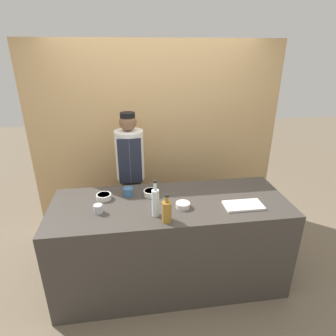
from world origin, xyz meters
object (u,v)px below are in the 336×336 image
bottle_vinegar (167,211)px  cup_blue (128,192)px  sauce_bowl_red (151,193)px  chef_center (131,176)px  bottle_clear (155,202)px  sauce_bowl_white (104,196)px  sauce_bowl_brown (183,205)px  cutting_board (243,205)px  cup_steel (98,209)px

bottle_vinegar → cup_blue: size_ratio=2.74×
sauce_bowl_red → chef_center: (-0.19, 0.59, -0.07)m
bottle_clear → sauce_bowl_white: bearing=142.5°
sauce_bowl_brown → bottle_clear: (-0.26, -0.10, 0.11)m
cutting_board → chef_center: chef_center is taller
bottle_vinegar → cutting_board: bearing=11.4°
cutting_board → chef_center: (-1.02, 0.92, -0.05)m
cutting_board → cup_steel: 1.32m
sauce_bowl_white → bottle_vinegar: bottle_vinegar is taller
sauce_bowl_brown → cutting_board: size_ratio=0.37×
sauce_bowl_brown → cup_blue: bearing=148.6°
sauce_bowl_brown → chef_center: 0.98m
bottle_vinegar → cup_steel: 0.63m
bottle_vinegar → bottle_clear: bottle_clear is taller
sauce_bowl_white → sauce_bowl_red: bearing=0.7°
cutting_board → bottle_clear: bottle_clear is taller
sauce_bowl_white → sauce_bowl_brown: size_ratio=1.11×
sauce_bowl_white → bottle_clear: (0.47, -0.36, 0.10)m
sauce_bowl_red → cup_blue: bearing=172.1°
sauce_bowl_brown → bottle_clear: bottle_clear is taller
cup_blue → bottle_vinegar: bearing=-58.2°
sauce_bowl_white → bottle_clear: 0.60m
bottle_clear → cutting_board: bearing=2.5°
sauce_bowl_white → cup_steel: 0.25m
chef_center → cup_blue: bearing=-93.2°
bottle_clear → chef_center: (-0.20, 0.96, -0.17)m
sauce_bowl_white → sauce_bowl_brown: sauce_bowl_white is taller
sauce_bowl_white → cup_steel: (-0.03, -0.24, 0.01)m
sauce_bowl_red → cup_steel: bearing=-152.8°
cup_steel → cup_blue: size_ratio=0.87×
sauce_bowl_brown → sauce_bowl_red: sauce_bowl_red is taller
sauce_bowl_brown → cutting_board: bearing=-6.2°
chef_center → bottle_clear: bearing=-78.2°
cutting_board → chef_center: 1.37m
sauce_bowl_white → sauce_bowl_brown: (0.73, -0.26, -0.00)m
bottle_vinegar → cup_blue: bearing=121.8°
sauce_bowl_white → cup_blue: bearing=8.7°
cup_steel → sauce_bowl_white: bearing=82.8°
sauce_bowl_brown → bottle_vinegar: size_ratio=0.50×
sauce_bowl_red → chef_center: size_ratio=0.09×
sauce_bowl_white → cup_blue: 0.24m
cutting_board → cup_steel: bearing=176.6°
cup_steel → chef_center: bearing=70.5°
sauce_bowl_brown → cup_steel: size_ratio=1.60×
sauce_bowl_brown → cup_blue: size_ratio=1.39×
sauce_bowl_red → bottle_vinegar: 0.49m
bottle_clear → cup_steel: 0.52m
bottle_vinegar → cup_steel: bottle_vinegar is taller
bottle_vinegar → chef_center: bearing=104.8°
sauce_bowl_white → chef_center: chef_center is taller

